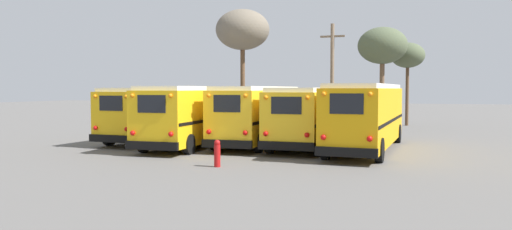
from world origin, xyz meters
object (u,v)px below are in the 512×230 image
object	(u,v)px
school_bus_0	(165,112)
bare_tree_2	(382,46)
school_bus_2	(259,113)
school_bus_4	(367,114)
bare_tree_1	(408,56)
fire_hydrant	(217,153)
utility_pole	(332,74)
school_bus_1	(196,113)
bare_tree_0	(243,30)
school_bus_3	(311,114)

from	to	relation	value
school_bus_0	bare_tree_2	distance (m)	17.91
school_bus_2	school_bus_4	distance (m)	5.86
bare_tree_1	fire_hydrant	distance (m)	25.83
school_bus_0	school_bus_4	size ratio (longest dim) A/B	0.92
school_bus_0	utility_pole	world-z (taller)	utility_pole
school_bus_1	school_bus_2	xyz separation A→B (m)	(2.90, 1.67, 0.00)
bare_tree_0	utility_pole	bearing A→B (deg)	3.23
bare_tree_2	school_bus_1	bearing A→B (deg)	-117.79
bare_tree_0	bare_tree_1	distance (m)	13.42
school_bus_4	utility_pole	bearing A→B (deg)	108.52
school_bus_3	bare_tree_1	bearing A→B (deg)	76.94
school_bus_3	school_bus_4	distance (m)	2.98
bare_tree_2	fire_hydrant	world-z (taller)	bare_tree_2
school_bus_1	fire_hydrant	distance (m)	7.58
utility_pole	bare_tree_1	size ratio (longest dim) A/B	1.16
bare_tree_1	bare_tree_0	bearing A→B (deg)	-153.79
bare_tree_0	fire_hydrant	size ratio (longest dim) A/B	8.76
school_bus_0	bare_tree_0	world-z (taller)	bare_tree_0
school_bus_2	school_bus_0	bearing A→B (deg)	179.04
school_bus_0	bare_tree_2	world-z (taller)	bare_tree_2
utility_pole	school_bus_1	bearing A→B (deg)	-109.97
bare_tree_2	bare_tree_1	bearing A→B (deg)	61.69
fire_hydrant	school_bus_3	bearing A→B (deg)	77.15
school_bus_2	utility_pole	size ratio (longest dim) A/B	1.29
school_bus_1	bare_tree_1	bearing A→B (deg)	62.12
school_bus_0	school_bus_2	bearing A→B (deg)	-0.96
school_bus_1	utility_pole	size ratio (longest dim) A/B	1.29
utility_pole	bare_tree_2	world-z (taller)	utility_pole
school_bus_4	fire_hydrant	world-z (taller)	school_bus_4
utility_pole	school_bus_4	bearing A→B (deg)	-71.48
school_bus_3	utility_pole	world-z (taller)	utility_pole
school_bus_2	school_bus_3	world-z (taller)	school_bus_2
school_bus_2	school_bus_1	bearing A→B (deg)	-150.13
school_bus_4	bare_tree_1	size ratio (longest dim) A/B	1.62
bare_tree_0	bare_tree_1	xyz separation A→B (m)	(11.93, 5.87, -1.86)
school_bus_0	school_bus_4	distance (m)	11.64
school_bus_0	bare_tree_1	distance (m)	21.20
bare_tree_0	fire_hydrant	world-z (taller)	bare_tree_0
school_bus_3	bare_tree_0	world-z (taller)	bare_tree_0
school_bus_3	school_bus_4	size ratio (longest dim) A/B	0.90
school_bus_0	school_bus_3	bearing A→B (deg)	-1.62
school_bus_1	bare_tree_0	bearing A→B (deg)	100.09
utility_pole	bare_tree_1	xyz separation A→B (m)	(5.03, 5.48, 1.56)
school_bus_0	utility_pole	bearing A→B (deg)	55.68
school_bus_2	bare_tree_2	xyz separation A→B (m)	(5.12, 13.55, 4.48)
utility_pole	bare_tree_2	distance (m)	4.61
school_bus_0	fire_hydrant	distance (m)	10.70
school_bus_2	bare_tree_2	bearing A→B (deg)	69.31
school_bus_2	bare_tree_1	size ratio (longest dim) A/B	1.50
bare_tree_1	bare_tree_2	world-z (taller)	bare_tree_2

